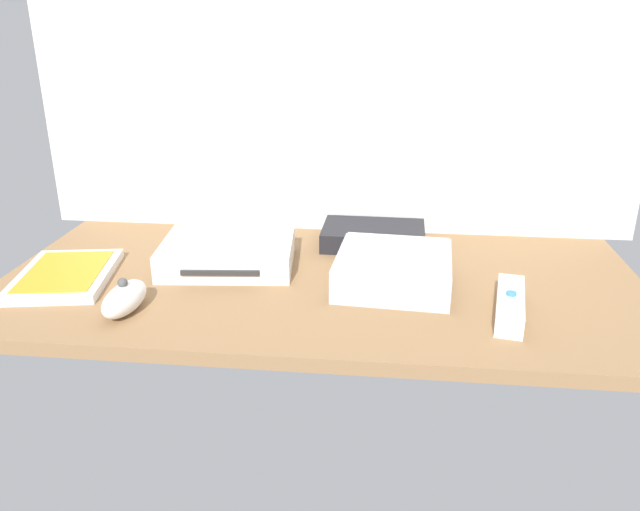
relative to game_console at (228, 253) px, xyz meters
The scene contains 8 objects.
ground_plane 16.36cm from the game_console, 14.05° to the right, with size 100.00×48.00×2.00cm, color #936D47.
back_wall 39.48cm from the game_console, 53.06° to the left, with size 110.00×1.20×64.00cm, color silver.
game_console is the anchor object (origin of this frame).
mini_computer 27.36cm from the game_console, 10.24° to the right, with size 18.21×18.21×5.30cm.
game_case 25.39cm from the game_console, 160.66° to the right, with size 16.71×21.08×1.56cm.
network_router 26.53cm from the game_console, 28.29° to the left, with size 18.23×12.66×3.40cm.
remote_wand 44.88cm from the game_console, 17.06° to the right, with size 6.16×15.20×3.40cm.
remote_nunchuk 20.76cm from the game_console, 119.23° to the right, with size 5.23×10.34×5.10cm.
Camera 1 is at (9.84, -88.97, 39.06)cm, focal length 35.00 mm.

